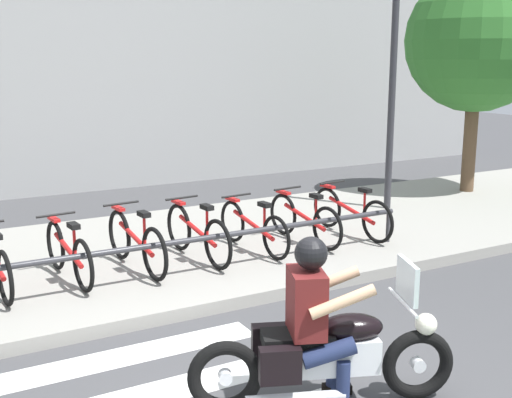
# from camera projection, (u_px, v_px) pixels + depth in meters

# --- Properties ---
(sidewalk) EXTENTS (24.00, 4.40, 0.15)m
(sidewalk) POSITION_uv_depth(u_px,v_px,m) (116.00, 260.00, 8.77)
(sidewalk) COLOR gray
(sidewalk) RESTS_ON ground
(crosswalk_stripe_3) EXTENTS (2.80, 0.40, 0.01)m
(crosswalk_stripe_3) POSITION_uv_depth(u_px,v_px,m) (145.00, 396.00, 5.39)
(crosswalk_stripe_3) COLOR white
(crosswalk_stripe_3) RESTS_ON ground
(crosswalk_stripe_4) EXTENTS (2.80, 0.40, 0.01)m
(crosswalk_stripe_4) POSITION_uv_depth(u_px,v_px,m) (116.00, 358.00, 6.07)
(crosswalk_stripe_4) COLOR white
(crosswalk_stripe_4) RESTS_ON ground
(motorcycle) EXTENTS (2.08, 0.99, 1.19)m
(motorcycle) POSITION_uv_depth(u_px,v_px,m) (325.00, 353.00, 5.17)
(motorcycle) COLOR black
(motorcycle) RESTS_ON ground
(rider) EXTENTS (0.75, 0.68, 1.42)m
(rider) POSITION_uv_depth(u_px,v_px,m) (316.00, 311.00, 5.09)
(rider) COLOR #591919
(rider) RESTS_ON ground
(bicycle_2) EXTENTS (0.48, 1.61, 0.75)m
(bicycle_2) POSITION_uv_depth(u_px,v_px,m) (68.00, 252.00, 7.69)
(bicycle_2) COLOR black
(bicycle_2) RESTS_ON sidewalk
(bicycle_3) EXTENTS (0.48, 1.72, 0.79)m
(bicycle_3) POSITION_uv_depth(u_px,v_px,m) (136.00, 242.00, 8.09)
(bicycle_3) COLOR black
(bicycle_3) RESTS_ON sidewalk
(bicycle_4) EXTENTS (0.48, 1.68, 0.79)m
(bicycle_4) POSITION_uv_depth(u_px,v_px,m) (197.00, 233.00, 8.48)
(bicycle_4) COLOR black
(bicycle_4) RESTS_ON sidewalk
(bicycle_5) EXTENTS (0.48, 1.66, 0.73)m
(bicycle_5) POSITION_uv_depth(u_px,v_px,m) (253.00, 227.00, 8.89)
(bicycle_5) COLOR black
(bicycle_5) RESTS_ON sidewalk
(bicycle_6) EXTENTS (0.48, 1.64, 0.75)m
(bicycle_6) POSITION_uv_depth(u_px,v_px,m) (304.00, 219.00, 9.28)
(bicycle_6) COLOR black
(bicycle_6) RESTS_ON sidewalk
(bicycle_7) EXTENTS (0.48, 1.72, 0.76)m
(bicycle_7) POSITION_uv_depth(u_px,v_px,m) (351.00, 212.00, 9.68)
(bicycle_7) COLOR black
(bicycle_7) RESTS_ON sidewalk
(bike_rack) EXTENTS (6.45, 0.07, 0.49)m
(bike_rack) POSITION_uv_depth(u_px,v_px,m) (184.00, 243.00, 7.80)
(bike_rack) COLOR #333338
(bike_rack) RESTS_ON sidewalk
(street_lamp) EXTENTS (0.28, 0.28, 4.07)m
(street_lamp) POSITION_uv_depth(u_px,v_px,m) (393.00, 74.00, 10.99)
(street_lamp) COLOR #2D2D33
(street_lamp) RESTS_ON ground
(tree_near_rack) EXTENTS (2.73, 2.73, 4.45)m
(tree_near_rack) POSITION_uv_depth(u_px,v_px,m) (477.00, 41.00, 12.34)
(tree_near_rack) COLOR brown
(tree_near_rack) RESTS_ON ground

